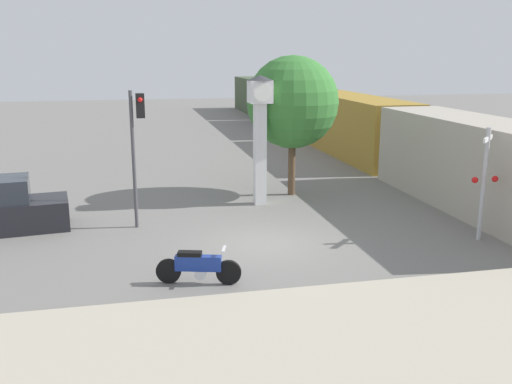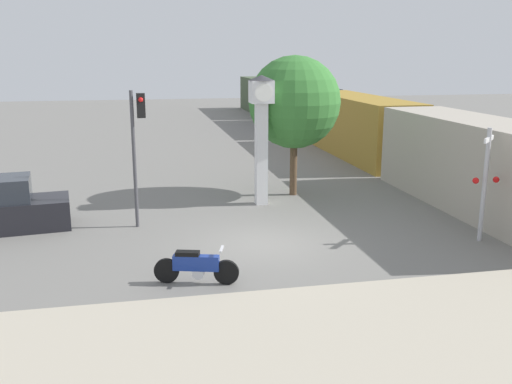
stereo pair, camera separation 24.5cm
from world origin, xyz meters
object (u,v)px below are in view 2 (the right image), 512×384
Objects in this scene: motorcycle at (196,266)px; parked_car at (2,208)px; traffic_light at (137,135)px; street_tree at (294,102)px; railroad_crossing_signal at (485,180)px; clock_tower at (261,121)px; freight_train at (324,115)px.

parked_car is at bearing 150.71° from motorcycle.
traffic_light is 7.18m from street_tree.
street_tree is at bearing 7.36° from parked_car.
motorcycle is 9.44m from railroad_crossing_signal.
clock_tower reaches higher than freight_train.
street_tree is at bearing 36.87° from clock_tower.
street_tree is (4.98, 8.75, 3.39)m from motorcycle.
traffic_light is at bearing -151.96° from street_tree.
street_tree reaches higher than railroad_crossing_signal.
motorcycle is 10.62m from street_tree.
parked_car is at bearing -170.15° from clock_tower.
freight_train is at bearing 67.20° from street_tree.
traffic_light reaches higher than freight_train.
railroad_crossing_signal is (9.17, 1.65, 1.50)m from motorcycle.
clock_tower is at bearing -116.12° from freight_train.
motorcycle is 0.47× the size of traffic_light.
clock_tower is 2.13m from street_tree.
motorcycle is 8.35m from parked_car.
railroad_crossing_signal is at bearing -23.08° from parked_car.
motorcycle is 0.04× the size of freight_train.
traffic_light is at bearing -155.48° from clock_tower.
freight_train is at bearing 38.68° from parked_car.
clock_tower is 9.70m from parked_car.
traffic_light reaches higher than parked_car.
traffic_light is 1.05× the size of parked_car.
freight_train is at bearing 55.42° from traffic_light.
freight_train is at bearing 80.42° from motorcycle.
freight_train reaches higher than motorcycle.
traffic_light is 0.81× the size of street_tree.
motorcycle is at bearing -113.93° from clock_tower.
railroad_crossing_signal is 15.70m from parked_car.
motorcycle is 0.38× the size of street_tree.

